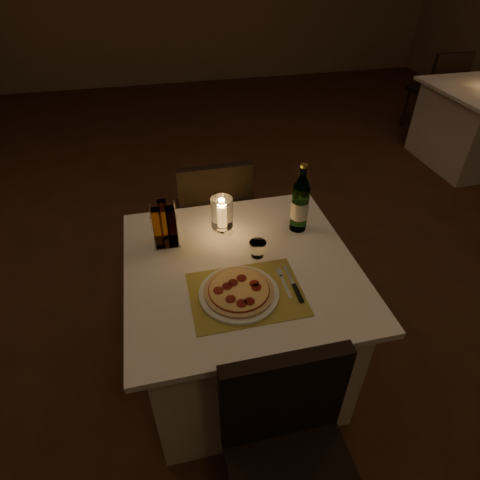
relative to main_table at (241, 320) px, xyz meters
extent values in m
cube|color=#452716|center=(0.10, 0.15, -0.38)|extent=(8.00, 10.00, 0.02)
cube|color=white|center=(0.00, 0.00, -0.02)|extent=(0.88, 0.88, 0.71)
cube|color=white|center=(0.00, 0.00, 0.35)|extent=(1.00, 1.00, 0.03)
cube|color=black|center=(0.00, -0.61, 0.32)|extent=(0.42, 0.05, 0.42)
cylinder|color=black|center=(-0.17, -0.63, -0.15)|extent=(0.03, 0.03, 0.44)
cylinder|color=black|center=(0.17, -0.63, -0.15)|extent=(0.03, 0.03, 0.44)
cube|color=black|center=(0.00, 0.80, 0.09)|extent=(0.42, 0.42, 0.05)
cube|color=black|center=(0.00, 0.62, 0.32)|extent=(0.42, 0.05, 0.42)
cylinder|color=black|center=(0.17, 0.97, -0.15)|extent=(0.03, 0.03, 0.44)
cylinder|color=black|center=(-0.17, 0.97, -0.15)|extent=(0.03, 0.03, 0.44)
cylinder|color=black|center=(0.17, 0.63, -0.15)|extent=(0.03, 0.03, 0.44)
cylinder|color=black|center=(-0.17, 0.63, -0.15)|extent=(0.03, 0.03, 0.44)
cube|color=#AA993B|center=(-0.02, -0.18, 0.37)|extent=(0.45, 0.34, 0.00)
cylinder|color=white|center=(-0.05, -0.18, 0.38)|extent=(0.32, 0.32, 0.01)
cylinder|color=#D8B77F|center=(-0.05, -0.18, 0.39)|extent=(0.28, 0.28, 0.01)
cylinder|color=maroon|center=(-0.05, -0.18, 0.40)|extent=(0.24, 0.24, 0.00)
cylinder|color=#EACC7F|center=(-0.05, -0.18, 0.40)|extent=(0.24, 0.24, 0.00)
cylinder|color=maroon|center=(0.02, -0.17, 0.40)|extent=(0.04, 0.04, 0.00)
cylinder|color=maroon|center=(-0.03, -0.12, 0.40)|extent=(0.04, 0.04, 0.00)
cylinder|color=maroon|center=(-0.07, -0.14, 0.40)|extent=(0.04, 0.04, 0.00)
cylinder|color=maroon|center=(-0.09, -0.16, 0.40)|extent=(0.04, 0.04, 0.00)
cylinder|color=maroon|center=(-0.13, -0.17, 0.40)|extent=(0.04, 0.04, 0.00)
cylinder|color=maroon|center=(-0.09, -0.23, 0.40)|extent=(0.04, 0.04, 0.00)
cylinder|color=maroon|center=(-0.06, -0.26, 0.40)|extent=(0.04, 0.04, 0.00)
cylinder|color=maroon|center=(-0.03, -0.26, 0.40)|extent=(0.04, 0.04, 0.00)
cylinder|color=maroon|center=(0.02, -0.19, 0.40)|extent=(0.04, 0.04, 0.00)
cube|color=silver|center=(0.15, -0.18, 0.37)|extent=(0.01, 0.14, 0.00)
cube|color=silver|center=(0.15, -0.09, 0.37)|extent=(0.02, 0.05, 0.00)
cube|color=black|center=(0.18, -0.23, 0.38)|extent=(0.02, 0.10, 0.01)
cube|color=silver|center=(0.18, -0.12, 0.37)|extent=(0.01, 0.12, 0.00)
cylinder|color=#609952|center=(0.33, 0.20, 0.48)|extent=(0.08, 0.08, 0.23)
cylinder|color=#609952|center=(0.33, 0.20, 0.68)|extent=(0.03, 0.03, 0.04)
cylinder|color=gold|center=(0.33, 0.20, 0.70)|extent=(0.03, 0.03, 0.01)
cylinder|color=silver|center=(0.33, 0.20, 0.48)|extent=(0.08, 0.08, 0.09)
cylinder|color=white|center=(-0.04, 0.24, 0.37)|extent=(0.10, 0.10, 0.01)
cylinder|color=white|center=(-0.04, 0.24, 0.40)|extent=(0.02, 0.02, 0.04)
cylinder|color=white|center=(-0.04, 0.24, 0.49)|extent=(0.10, 0.10, 0.15)
cylinder|color=white|center=(-0.04, 0.24, 0.47)|extent=(0.03, 0.03, 0.11)
ellipsoid|color=orange|center=(-0.04, 0.24, 0.54)|extent=(0.02, 0.02, 0.03)
cube|color=white|center=(-0.30, 0.23, 0.37)|extent=(0.12, 0.12, 0.01)
cylinder|color=white|center=(-0.36, 0.18, 0.46)|extent=(0.01, 0.01, 0.18)
cylinder|color=white|center=(-0.25, 0.18, 0.46)|extent=(0.01, 0.01, 0.18)
cylinder|color=white|center=(-0.36, 0.29, 0.46)|extent=(0.01, 0.01, 0.18)
cylinder|color=white|center=(-0.25, 0.29, 0.46)|extent=(0.01, 0.01, 0.18)
cube|color=#BF8C33|center=(-0.33, 0.20, 0.47)|extent=(0.04, 0.04, 0.20)
cube|color=#3F1E14|center=(-0.27, 0.20, 0.47)|extent=(0.04, 0.04, 0.20)
cube|color=#BF8C33|center=(-0.30, 0.26, 0.47)|extent=(0.04, 0.04, 0.20)
cube|color=white|center=(2.80, 1.85, -0.02)|extent=(0.88, 0.88, 0.71)
cube|color=black|center=(2.80, 2.65, 0.09)|extent=(0.42, 0.42, 0.05)
cube|color=black|center=(2.80, 2.46, 0.32)|extent=(0.42, 0.05, 0.42)
cylinder|color=black|center=(2.97, 2.82, -0.15)|extent=(0.03, 0.03, 0.44)
cylinder|color=black|center=(2.63, 2.82, -0.15)|extent=(0.03, 0.03, 0.44)
cylinder|color=black|center=(2.97, 2.48, -0.15)|extent=(0.03, 0.03, 0.44)
cylinder|color=black|center=(2.63, 2.48, -0.15)|extent=(0.03, 0.03, 0.44)
camera|label=1|loc=(-0.30, -1.28, 1.53)|focal=30.00mm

